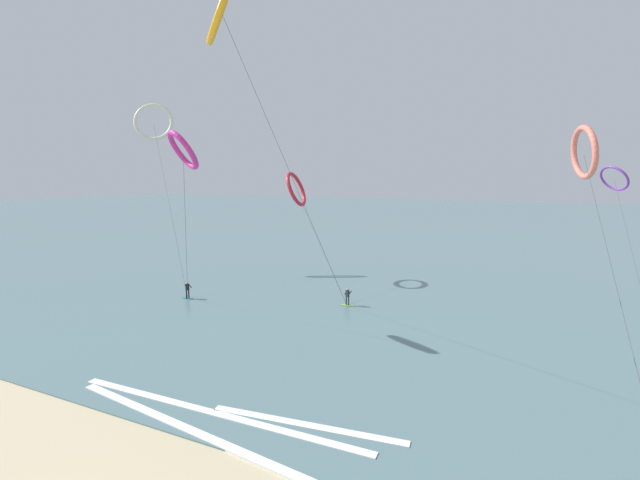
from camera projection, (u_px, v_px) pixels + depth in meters
The scene contains 12 objects.
sea_water at pixel (460, 223), 110.43m from camera, with size 400.00×200.00×0.08m, color slate.
surfer_lime at pixel (347, 298), 41.08m from camera, with size 1.40×0.65×1.70m.
surfer_teal at pixel (188, 291), 43.44m from camera, with size 1.40×0.63×1.70m.
kite_amber at pixel (222, 10), 23.41m from camera, with size 3.98×18.81×23.01m.
kite_coral at pixel (584, 153), 29.34m from camera, with size 2.99×18.61×15.66m.
kite_violet at pixel (614, 179), 50.88m from camera, with size 4.95×42.68×13.37m.
kite_crimson at pixel (296, 189), 51.05m from camera, with size 10.97×10.56×12.68m.
kite_ivory at pixel (154, 122), 56.09m from camera, with size 16.51×12.82×21.45m.
kite_magenta at pixel (183, 150), 34.34m from camera, with size 7.32×7.46×15.83m.
wave_crest_near at pixel (206, 438), 20.59m from camera, with size 19.11×0.50×0.12m, color white.
wave_crest_mid at pixel (212, 413), 22.71m from camera, with size 17.75×0.50×0.12m, color white.
wave_crest_far at pixel (306, 426), 21.58m from camera, with size 10.15×0.50×0.12m, color white.
Camera 1 is at (13.54, -6.67, 12.37)m, focal length 24.52 mm.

